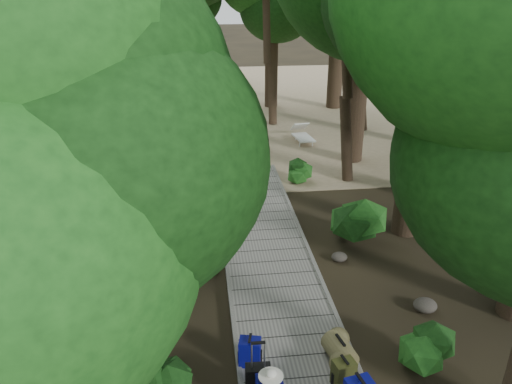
{
  "coord_description": "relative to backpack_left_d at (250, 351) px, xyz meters",
  "views": [
    {
      "loc": [
        -1.42,
        -8.42,
        5.97
      ],
      "look_at": [
        -0.09,
        2.86,
        1.0
      ],
      "focal_mm": 35.0,
      "sensor_mm": 36.0,
      "label": 1
    }
  ],
  "objects": [
    {
      "name": "ground",
      "position": [
        0.77,
        2.09,
        -0.38
      ],
      "size": [
        120.0,
        120.0,
        0.0
      ],
      "primitive_type": "plane",
      "color": "#302718",
      "rests_on": "ground"
    },
    {
      "name": "sand_beach",
      "position": [
        0.77,
        18.09,
        -0.37
      ],
      "size": [
        40.0,
        22.0,
        0.02
      ],
      "primitive_type": "cube",
      "color": "tan",
      "rests_on": "ground"
    },
    {
      "name": "boardwalk",
      "position": [
        0.77,
        3.09,
        -0.32
      ],
      "size": [
        2.0,
        12.0,
        0.12
      ],
      "primitive_type": "cube",
      "color": "gray",
      "rests_on": "ground"
    },
    {
      "name": "backpack_left_d",
      "position": [
        0.0,
        0.0,
        0.0
      ],
      "size": [
        0.39,
        0.32,
        0.53
      ],
      "primitive_type": null,
      "rotation": [
        0.0,
        0.0,
        -0.23
      ],
      "color": "#03047C",
      "rests_on": "boardwalk"
    },
    {
      "name": "backpack_right_d",
      "position": [
        1.38,
        -0.62,
        -0.01
      ],
      "size": [
        0.38,
        0.31,
        0.5
      ],
      "primitive_type": null,
      "rotation": [
        0.0,
        0.0,
        0.23
      ],
      "color": "#373A17",
      "rests_on": "boardwalk"
    },
    {
      "name": "duffel_right_khaki",
      "position": [
        1.47,
        -0.1,
        -0.06
      ],
      "size": [
        0.51,
        0.67,
        0.4
      ],
      "primitive_type": null,
      "rotation": [
        0.0,
        0.0,
        0.2
      ],
      "color": "brown",
      "rests_on": "boardwalk"
    },
    {
      "name": "suitcase_on_boardwalk",
      "position": [
        0.05,
        -0.71,
        0.02
      ],
      "size": [
        0.38,
        0.22,
        0.58
      ],
      "primitive_type": null,
      "rotation": [
        0.0,
        0.0,
        -0.05
      ],
      "color": "black",
      "rests_on": "boardwalk"
    },
    {
      "name": "lone_suitcase_on_sand",
      "position": [
        1.16,
        10.1,
        -0.07
      ],
      "size": [
        0.4,
        0.27,
        0.59
      ],
      "primitive_type": null,
      "rotation": [
        0.0,
        0.0,
        0.17
      ],
      "color": "black",
      "rests_on": "sand_beach"
    },
    {
      "name": "hat_white",
      "position": [
        0.19,
        -1.03,
        0.48
      ],
      "size": [
        0.36,
        0.36,
        0.12
      ],
      "primitive_type": null,
      "color": "silver",
      "rests_on": "backpack_left_c"
    },
    {
      "name": "kayak",
      "position": [
        -2.27,
        11.47,
        -0.19
      ],
      "size": [
        1.67,
        3.51,
        0.34
      ],
      "primitive_type": "ellipsoid",
      "rotation": [
        0.0,
        0.0,
        0.28
      ],
      "color": "#A40E11",
      "rests_on": "sand_beach"
    },
    {
      "name": "sun_lounger",
      "position": [
        3.32,
        11.76,
        -0.06
      ],
      "size": [
        0.83,
        1.94,
        0.61
      ],
      "primitive_type": null,
      "rotation": [
        0.0,
        0.0,
        0.12
      ],
      "color": "silver",
      "rests_on": "sand_beach"
    },
    {
      "name": "tree_right_c",
      "position": [
        4.38,
        4.32,
        4.36
      ],
      "size": [
        5.48,
        5.48,
        9.49
      ],
      "primitive_type": null,
      "color": "black",
      "rests_on": "ground"
    },
    {
      "name": "tree_right_e",
      "position": [
        4.59,
        9.62,
        4.67
      ],
      "size": [
        5.62,
        5.62,
        10.11
      ],
      "primitive_type": null,
      "color": "black",
      "rests_on": "ground"
    },
    {
      "name": "tree_right_f",
      "position": [
        7.69,
        11.07,
        4.18
      ],
      "size": [
        5.12,
        5.12,
        9.14
      ],
      "primitive_type": null,
      "color": "black",
      "rests_on": "ground"
    },
    {
      "name": "tree_left_a",
      "position": [
        -2.57,
        -1.48,
        3.12
      ],
      "size": [
        4.21,
        4.21,
        7.02
      ],
      "primitive_type": null,
      "color": "black",
      "rests_on": "ground"
    },
    {
      "name": "tree_left_c",
      "position": [
        -3.17,
        5.06,
        3.62
      ],
      "size": [
        4.6,
        4.6,
        8.0
      ],
      "primitive_type": null,
      "color": "black",
      "rests_on": "ground"
    },
    {
      "name": "tree_back_a",
      "position": [
        -0.96,
        16.98,
        4.4
      ],
      "size": [
        5.53,
        5.53,
        9.57
      ],
      "primitive_type": null,
      "color": "black",
      "rests_on": "ground"
    },
    {
      "name": "tree_back_b",
      "position": [
        2.9,
        17.58,
        4.03
      ],
      "size": [
        4.94,
        4.94,
        8.82
      ],
      "primitive_type": null,
      "color": "black",
      "rests_on": "ground"
    },
    {
      "name": "tree_back_d",
      "position": [
        -4.6,
        17.14,
        3.17
      ],
      "size": [
        4.27,
        4.27,
        7.11
      ],
      "primitive_type": null,
      "color": "black",
      "rests_on": "ground"
    },
    {
      "name": "palm_right_a",
      "position": [
        4.06,
        8.09,
        3.54
      ],
      "size": [
        4.6,
        4.6,
        7.84
      ],
      "primitive_type": null,
      "color": "#194613",
      "rests_on": "ground"
    },
    {
      "name": "palm_right_b",
      "position": [
        6.11,
        13.39,
        4.11
      ],
      "size": [
        4.65,
        4.65,
        8.98
      ],
      "primitive_type": null,
      "color": "#194613",
      "rests_on": "ground"
    },
    {
      "name": "palm_right_c",
      "position": [
        2.79,
        14.68,
        3.45
      ],
      "size": [
        4.83,
        4.83,
        7.68
      ],
      "primitive_type": null,
      "color": "#194613",
      "rests_on": "ground"
    },
    {
      "name": "palm_left_a",
      "position": [
        -3.33,
        8.03,
        3.27
      ],
      "size": [
        4.6,
        4.6,
        7.32
      ],
      "primitive_type": null,
      "color": "#194613",
      "rests_on": "ground"
    },
    {
      "name": "rock_left_b",
      "position": [
        -2.01,
        0.52,
        -0.29
      ],
      "size": [
        0.35,
        0.31,
        0.19
      ],
      "primitive_type": null,
      "color": "#4C473F",
      "rests_on": "ground"
    },
    {
      "name": "rock_left_c",
      "position": [
        -0.59,
        3.03,
        -0.25
      ],
      "size": [
        0.48,
        0.43,
        0.27
      ],
      "primitive_type": null,
      "color": "#4C473F",
      "rests_on": "ground"
    },
    {
      "name": "rock_left_d",
      "position": [
        -1.44,
        4.6,
        -0.29
      ],
      "size": [
        0.34,
        0.3,
        0.19
      ],
      "primitive_type": null,
      "color": "#4C473F",
      "rests_on": "ground"
    },
    {
      "name": "rock_right_b",
      "position": [
        3.51,
        1.16,
        -0.26
      ],
      "size": [
        0.46,
        0.41,
        0.25
      ],
      "primitive_type": null,
      "color": "#4C473F",
      "rests_on": "ground"
    },
    {
      "name": "rock_right_c",
      "position": [
        2.37,
        3.14,
        -0.29
      ],
      "size": [
        0.36,
        0.32,
        0.2
      ],
      "primitive_type": null,
      "color": "#4C473F",
      "rests_on": "ground"
    },
    {
      "name": "shrub_left_a",
      "position": [
        -1.27,
        -0.62,
        0.08
      ],
      "size": [
        1.03,
        1.03,
        0.93
      ],
      "primitive_type": null,
      "color": "#174615",
      "rests_on": "ground"
    },
    {
      "name": "shrub_left_b",
      "position": [
        -1.15,
        3.34,
        0.01
      ],
      "size": [
        0.87,
        0.87,
        0.78
      ],
      "primitive_type": null,
      "color": "#174615",
      "rests_on": "ground"
    },
    {
      "name": "shrub_left_c",
      "position": [
        -1.96,
        6.42,
        0.08
      ],
      "size": [
        1.03,
        1.03,
        0.92
      ],
      "primitive_type": null,
      "color": "#174615",
      "rests_on": "ground"
    },
    {
      "name": "shrub_right_a",
      "position": [
        2.79,
        -0.39,
        0.03
      ],
      "size": [
        0.91,
        0.91,
        0.82
      ],
      "primitive_type": null,
      "color": "#174615",
      "rests_on": "ground"
    },
    {
      "name": "shrub_right_b",
      "position": [
        3.02,
        4.01,
        0.2
      ],
      "size": [
        1.29,
        1.29,
        1.16
      ],
      "primitive_type": null,
      "color": "#174615",
      "rests_on": "ground"
    },
    {
      "name": "shrub_right_c",
      "position": [
        2.38,
        7.8,
        -0.05
      ],
      "size": [
        0.74,
        0.74,
        0.66
      ],
      "primitive_type": null,
      "color": "#174615",
      "rests_on": "ground"
    }
  ]
}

